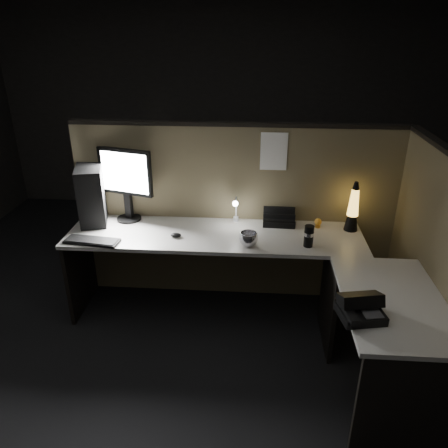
# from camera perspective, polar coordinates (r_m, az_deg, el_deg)

# --- Properties ---
(floor) EXTENTS (6.00, 6.00, 0.00)m
(floor) POSITION_cam_1_polar(r_m,az_deg,el_deg) (3.31, 0.58, -17.48)
(floor) COLOR black
(floor) RESTS_ON ground
(room_shell) EXTENTS (6.00, 6.00, 6.00)m
(room_shell) POSITION_cam_1_polar(r_m,az_deg,el_deg) (2.52, 0.74, 10.89)
(room_shell) COLOR silver
(room_shell) RESTS_ON ground
(partition_back) EXTENTS (2.66, 0.06, 1.50)m
(partition_back) POSITION_cam_1_polar(r_m,az_deg,el_deg) (3.69, 1.57, 1.18)
(partition_back) COLOR brown
(partition_back) RESTS_ON ground
(partition_right) EXTENTS (0.06, 1.66, 1.50)m
(partition_right) POSITION_cam_1_polar(r_m,az_deg,el_deg) (3.17, 25.66, -5.67)
(partition_right) COLOR brown
(partition_right) RESTS_ON ground
(desk) EXTENTS (2.60, 1.60, 0.73)m
(desk) POSITION_cam_1_polar(r_m,az_deg,el_deg) (3.16, 4.19, -6.67)
(desk) COLOR beige
(desk) RESTS_ON ground
(pc_tower) EXTENTS (0.32, 0.48, 0.47)m
(pc_tower) POSITION_cam_1_polar(r_m,az_deg,el_deg) (3.73, -16.88, 3.90)
(pc_tower) COLOR black
(pc_tower) RESTS_ON desk
(monitor) EXTENTS (0.46, 0.20, 0.60)m
(monitor) POSITION_cam_1_polar(r_m,az_deg,el_deg) (3.62, -12.73, 5.91)
(monitor) COLOR black
(monitor) RESTS_ON desk
(keyboard) EXTENTS (0.42, 0.19, 0.02)m
(keyboard) POSITION_cam_1_polar(r_m,az_deg,el_deg) (3.41, -16.85, -2.16)
(keyboard) COLOR black
(keyboard) RESTS_ON desk
(mouse) EXTENTS (0.08, 0.06, 0.03)m
(mouse) POSITION_cam_1_polar(r_m,az_deg,el_deg) (3.36, -6.32, -1.46)
(mouse) COLOR black
(mouse) RESTS_ON desk
(clip_lamp) EXTENTS (0.04, 0.18, 0.23)m
(clip_lamp) POSITION_cam_1_polar(r_m,az_deg,el_deg) (3.52, 1.54, 1.99)
(clip_lamp) COLOR silver
(clip_lamp) RESTS_ON desk
(organizer) EXTENTS (0.26, 0.23, 0.20)m
(organizer) POSITION_cam_1_polar(r_m,az_deg,el_deg) (3.61, 7.18, 0.87)
(organizer) COLOR black
(organizer) RESTS_ON desk
(lava_lamp) EXTENTS (0.11, 0.11, 0.40)m
(lava_lamp) POSITION_cam_1_polar(r_m,az_deg,el_deg) (3.55, 16.48, 1.71)
(lava_lamp) COLOR black
(lava_lamp) RESTS_ON desk
(travel_mug) EXTENTS (0.07, 0.07, 0.16)m
(travel_mug) POSITION_cam_1_polar(r_m,az_deg,el_deg) (3.24, 11.01, -1.57)
(travel_mug) COLOR black
(travel_mug) RESTS_ON desk
(steel_mug) EXTENTS (0.16, 0.16, 0.11)m
(steel_mug) POSITION_cam_1_polar(r_m,az_deg,el_deg) (3.20, 3.23, -2.00)
(steel_mug) COLOR #B6B7BE
(steel_mug) RESTS_ON desk
(figurine) EXTENTS (0.06, 0.06, 0.06)m
(figurine) POSITION_cam_1_polar(r_m,az_deg,el_deg) (3.57, 12.18, 0.27)
(figurine) COLOR orange
(figurine) RESTS_ON desk
(pinned_paper) EXTENTS (0.21, 0.00, 0.30)m
(pinned_paper) POSITION_cam_1_polar(r_m,az_deg,el_deg) (3.46, 6.52, 9.38)
(pinned_paper) COLOR white
(pinned_paper) RESTS_ON partition_back
(desk_phone) EXTENTS (0.27, 0.27, 0.14)m
(desk_phone) POSITION_cam_1_polar(r_m,az_deg,el_deg) (2.59, 17.31, -10.39)
(desk_phone) COLOR black
(desk_phone) RESTS_ON desk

